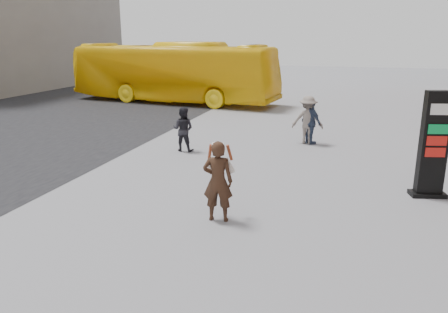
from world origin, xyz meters
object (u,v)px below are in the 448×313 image
(bus, at_px, (173,72))
(pedestrian_a, at_px, (183,129))
(pedestrian_c, at_px, (311,122))
(woman, at_px, (218,180))
(pedestrian_b, at_px, (308,120))
(info_pylon, at_px, (433,145))

(bus, xyz_separation_m, pedestrian_a, (4.84, -10.63, -1.00))
(pedestrian_c, bearing_deg, bus, 0.98)
(woman, relative_size, pedestrian_b, 1.00)
(woman, height_order, pedestrian_c, woman)
(info_pylon, distance_m, pedestrian_b, 5.89)
(bus, bearing_deg, pedestrian_a, -148.28)
(woman, relative_size, pedestrian_c, 1.08)
(bus, height_order, pedestrian_c, bus)
(pedestrian_a, bearing_deg, pedestrian_c, -152.43)
(pedestrian_b, height_order, pedestrian_c, pedestrian_b)
(info_pylon, height_order, bus, bus)
(info_pylon, height_order, woman, info_pylon)
(pedestrian_b, xyz_separation_m, pedestrian_c, (0.13, -0.04, -0.07))
(bus, bearing_deg, pedestrian_b, -126.07)
(pedestrian_b, bearing_deg, pedestrian_a, 27.84)
(woman, xyz_separation_m, pedestrian_c, (1.22, 7.56, -0.09))
(info_pylon, relative_size, woman, 1.49)
(info_pylon, bearing_deg, pedestrian_c, 111.92)
(pedestrian_b, bearing_deg, bus, -45.43)
(pedestrian_b, relative_size, pedestrian_c, 1.08)
(woman, relative_size, bus, 0.14)
(pedestrian_a, relative_size, pedestrian_c, 0.94)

